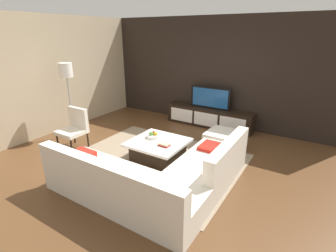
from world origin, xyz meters
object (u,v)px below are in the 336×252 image
sectional_couch (157,178)px  ottoman (223,141)px  coffee_table (158,149)px  accent_chair_near (75,126)px  television (210,98)px  floor_lamp (66,76)px  media_console (209,117)px  book_stack (164,145)px  fruit_bowl (153,135)px

sectional_couch → ottoman: bearing=81.2°
coffee_table → accent_chair_near: size_ratio=1.22×
television → floor_lamp: floor_lamp is taller
media_console → book_stack: media_console is taller
ottoman → fruit_bowl: fruit_bowl is taller
television → sectional_couch: television is taller
media_console → accent_chair_near: bearing=-125.0°
floor_lamp → ottoman: 3.81m
floor_lamp → fruit_bowl: 2.50m
sectional_couch → coffee_table: size_ratio=2.40×
media_console → accent_chair_near: 3.41m
coffee_table → fruit_bowl: fruit_bowl is taller
fruit_bowl → coffee_table: bearing=-28.4°
coffee_table → book_stack: bearing=-29.6°
coffee_table → floor_lamp: (-2.44, -0.09, 1.26)m
television → floor_lamp: bearing=-136.9°
accent_chair_near → floor_lamp: floor_lamp is taller
sectional_couch → floor_lamp: floor_lamp is taller
sectional_couch → television: bearing=99.4°
coffee_table → book_stack: (0.22, -0.13, 0.20)m
accent_chair_near → book_stack: 2.10m
accent_chair_near → fruit_bowl: 1.77m
media_console → floor_lamp: bearing=-136.9°
ottoman → book_stack: size_ratio=3.26×
television → fruit_bowl: size_ratio=3.89×
media_console → coffee_table: size_ratio=2.21×
book_stack → sectional_couch: bearing=-63.6°
book_stack → fruit_bowl: bearing=150.9°
sectional_couch → coffee_table: 1.16m
fruit_bowl → sectional_couch: bearing=-52.4°
coffee_table → floor_lamp: bearing=-178.0°
television → coffee_table: television is taller
floor_lamp → ottoman: floor_lamp is taller
ottoman → media_console: bearing=125.3°
media_console → book_stack: (0.12, -2.42, 0.15)m
coffee_table → accent_chair_near: 1.93m
media_console → floor_lamp: floor_lamp is taller
coffee_table → ottoman: ottoman is taller
media_console → television: television is taller
television → fruit_bowl: 2.25m
ottoman → book_stack: (-0.73, -1.21, 0.20)m
media_console → fruit_bowl: fruit_bowl is taller
media_console → television: 0.54m
television → coffee_table: bearing=-92.5°
television → book_stack: bearing=-87.1°
book_stack → media_console: bearing=92.9°
floor_lamp → ottoman: bearing=19.1°
media_console → television: bearing=90.0°
media_console → accent_chair_near: size_ratio=2.69×
television → fruit_bowl: television is taller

